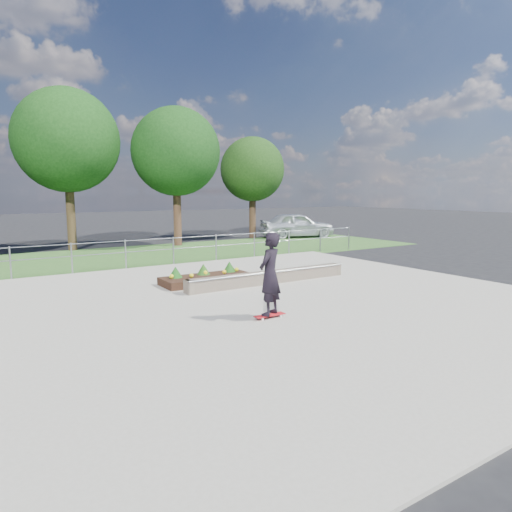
# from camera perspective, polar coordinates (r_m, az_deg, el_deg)

# --- Properties ---
(ground) EXTENTS (120.00, 120.00, 0.00)m
(ground) POSITION_cam_1_polar(r_m,az_deg,el_deg) (12.86, 2.91, -5.72)
(ground) COLOR black
(ground) RESTS_ON ground
(grass_verge) EXTENTS (30.00, 8.00, 0.02)m
(grass_verge) POSITION_cam_1_polar(r_m,az_deg,el_deg) (22.55, -13.69, 0.07)
(grass_verge) COLOR #2C5321
(grass_verge) RESTS_ON ground
(concrete_slab) EXTENTS (15.00, 15.00, 0.06)m
(concrete_slab) POSITION_cam_1_polar(r_m,az_deg,el_deg) (12.85, 2.91, -5.59)
(concrete_slab) COLOR gray
(concrete_slab) RESTS_ON ground
(fence) EXTENTS (20.06, 0.06, 1.20)m
(fence) POSITION_cam_1_polar(r_m,az_deg,el_deg) (19.21, -10.29, 1.09)
(fence) COLOR #919398
(fence) RESTS_ON ground
(tree_mid_left) EXTENTS (5.25, 5.25, 8.25)m
(tree_mid_left) POSITION_cam_1_polar(r_m,az_deg,el_deg) (25.69, -22.59, 13.16)
(tree_mid_left) COLOR #312313
(tree_mid_left) RESTS_ON ground
(tree_mid_right) EXTENTS (4.90, 4.90, 7.70)m
(tree_mid_right) POSITION_cam_1_polar(r_m,az_deg,el_deg) (26.32, -9.99, 12.69)
(tree_mid_right) COLOR #382116
(tree_mid_right) RESTS_ON ground
(tree_far_right) EXTENTS (4.20, 4.20, 6.60)m
(tree_far_right) POSITION_cam_1_polar(r_m,az_deg,el_deg) (30.40, -0.45, 10.75)
(tree_far_right) COLOR #311F13
(tree_far_right) RESTS_ON ground
(grind_ledge) EXTENTS (6.00, 0.44, 0.43)m
(grind_ledge) POSITION_cam_1_polar(r_m,az_deg,el_deg) (15.04, 1.74, -2.65)
(grind_ledge) COLOR brown
(grind_ledge) RESTS_ON concrete_slab
(planter_bed) EXTENTS (3.00, 1.20, 0.61)m
(planter_bed) POSITION_cam_1_polar(r_m,az_deg,el_deg) (15.20, -6.23, -2.66)
(planter_bed) COLOR black
(planter_bed) RESTS_ON concrete_slab
(skateboarder) EXTENTS (0.86, 0.77, 2.06)m
(skateboarder) POSITION_cam_1_polar(r_m,az_deg,el_deg) (10.78, 1.74, -2.29)
(skateboarder) COLOR white
(skateboarder) RESTS_ON concrete_slab
(parked_car) EXTENTS (5.28, 3.39, 1.67)m
(parked_car) POSITION_cam_1_polar(r_m,az_deg,el_deg) (30.67, 5.15, 3.89)
(parked_car) COLOR silver
(parked_car) RESTS_ON ground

